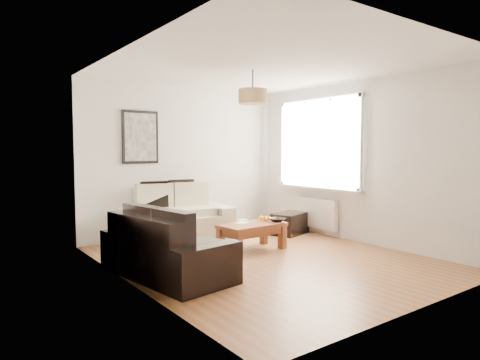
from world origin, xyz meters
TOP-DOWN VIEW (x-y plane):
  - floor at (0.00, 0.00)m, footprint 4.50×4.50m
  - ceiling at (0.00, 0.00)m, footprint 3.80×4.50m
  - wall_back at (0.00, 2.25)m, footprint 3.80×0.04m
  - wall_front at (0.00, -2.25)m, footprint 3.80×0.04m
  - wall_left at (-1.90, 0.00)m, footprint 0.04×4.50m
  - wall_right at (1.90, 0.00)m, footprint 0.04×4.50m
  - window_bay at (1.86, 0.80)m, footprint 0.14×1.90m
  - radiator at (1.82, 0.80)m, footprint 0.10×0.90m
  - poster at (-0.85, 2.22)m, footprint 0.62×0.04m
  - pendant_shade at (0.00, 0.30)m, footprint 0.40×0.40m
  - loveseat_cream at (-0.44, 1.78)m, footprint 1.88×1.23m
  - sofa_leather at (-1.43, 0.11)m, footprint 1.07×1.82m
  - coffee_table at (0.16, 0.52)m, footprint 1.01×0.59m
  - ottoman at (1.45, 1.09)m, footprint 0.76×0.61m
  - cushion_left at (-0.72, 1.99)m, footprint 0.45×0.24m
  - cushion_right at (-0.21, 1.99)m, footprint 0.45×0.18m
  - fruit_bowl at (0.56, 0.42)m, footprint 0.23×0.23m
  - orange_a at (0.44, 0.55)m, footprint 0.09×0.09m
  - orange_b at (0.52, 0.56)m, footprint 0.07×0.07m
  - orange_c at (0.43, 0.64)m, footprint 0.09×0.09m
  - papers at (0.08, 0.65)m, footprint 0.26×0.22m

SIDE VIEW (x-z plane):
  - floor at x=0.00m, z-range 0.00..0.00m
  - ottoman at x=1.45m, z-range 0.00..0.38m
  - coffee_table at x=0.16m, z-range 0.00..0.40m
  - sofa_leather at x=-1.43m, z-range 0.00..0.74m
  - radiator at x=1.82m, z-range 0.12..0.64m
  - papers at x=0.08m, z-range 0.40..0.41m
  - fruit_bowl at x=0.56m, z-range 0.40..0.46m
  - loveseat_cream at x=-0.44m, z-range 0.00..0.87m
  - orange_a at x=0.44m, z-range 0.40..0.48m
  - orange_b at x=0.52m, z-range 0.41..0.47m
  - orange_c at x=0.43m, z-range 0.40..0.48m
  - cushion_left at x=-0.72m, z-range 0.54..0.97m
  - cushion_right at x=-0.21m, z-range 0.54..0.98m
  - wall_back at x=0.00m, z-range 0.00..2.60m
  - wall_front at x=0.00m, z-range 0.00..2.60m
  - wall_left at x=-1.90m, z-range 0.00..2.60m
  - wall_right at x=1.90m, z-range 0.00..2.60m
  - window_bay at x=1.86m, z-range 0.80..2.40m
  - poster at x=-0.85m, z-range 1.26..2.13m
  - pendant_shade at x=0.00m, z-range 2.13..2.33m
  - ceiling at x=0.00m, z-range 2.60..2.60m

